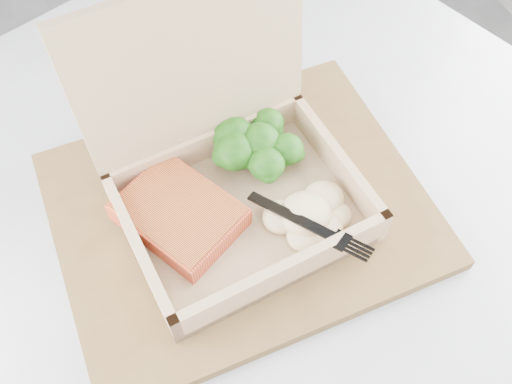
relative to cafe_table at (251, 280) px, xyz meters
name	(u,v)px	position (x,y,z in m)	size (l,w,h in m)	color
cafe_table	(251,280)	(0.00, 0.00, 0.00)	(1.11, 1.11, 0.76)	black
serving_tray	(240,209)	(-0.01, 0.00, 0.20)	(0.39, 0.31, 0.02)	brown
takeout_container	(227,165)	(-0.02, 0.02, 0.27)	(0.26, 0.23, 0.23)	#A08060
salmon_fillet	(179,214)	(-0.08, 0.00, 0.23)	(0.09, 0.12, 0.02)	#D05328
broccoli_pile	(260,147)	(0.03, 0.04, 0.24)	(0.11, 0.11, 0.04)	#2E781A
mashed_potatoes	(306,214)	(0.04, -0.05, 0.24)	(0.09, 0.08, 0.03)	beige
plastic_fork	(275,206)	(0.01, -0.04, 0.25)	(0.09, 0.13, 0.02)	black
receipt	(112,105)	(-0.10, 0.21, 0.20)	(0.07, 0.13, 0.00)	white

